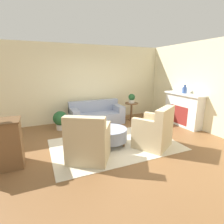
% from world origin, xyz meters
% --- Properties ---
extents(ground_plane, '(16.00, 16.00, 0.00)m').
position_xyz_m(ground_plane, '(0.00, 0.00, 0.00)').
color(ground_plane, brown).
extents(wall_back, '(9.07, 0.12, 2.80)m').
position_xyz_m(wall_back, '(0.00, 2.59, 1.40)').
color(wall_back, beige).
rests_on(wall_back, ground_plane).
extents(wall_right, '(0.12, 10.07, 2.80)m').
position_xyz_m(wall_right, '(3.10, 0.00, 1.40)').
color(wall_right, beige).
rests_on(wall_right, ground_plane).
extents(rug, '(3.24, 2.08, 0.01)m').
position_xyz_m(rug, '(0.00, 0.00, 0.01)').
color(rug, beige).
rests_on(rug, ground_plane).
extents(couch, '(1.88, 0.85, 0.81)m').
position_xyz_m(couch, '(0.15, 1.97, 0.30)').
color(couch, '#8E99B2').
rests_on(couch, ground_plane).
extents(armchair_left, '(1.12, 1.10, 1.05)m').
position_xyz_m(armchair_left, '(-0.87, -0.50, 0.40)').
color(armchair_left, '#C6B289').
rests_on(armchair_left, rug).
extents(armchair_right, '(1.12, 1.10, 1.05)m').
position_xyz_m(armchair_right, '(0.87, -0.50, 0.40)').
color(armchair_right, '#C6B289').
rests_on(armchair_right, rug).
extents(ottoman_table, '(0.86, 0.86, 0.44)m').
position_xyz_m(ottoman_table, '(-0.11, 0.05, 0.29)').
color(ottoman_table, '#8E99B2').
rests_on(ottoman_table, rug).
extents(side_table, '(0.50, 0.50, 0.67)m').
position_xyz_m(side_table, '(1.54, 1.86, 0.45)').
color(side_table, brown).
rests_on(side_table, ground_plane).
extents(fireplace, '(0.44, 1.52, 1.14)m').
position_xyz_m(fireplace, '(2.85, 0.55, 0.59)').
color(fireplace, white).
rests_on(fireplace, ground_plane).
extents(vase_mantel_near, '(0.16, 0.16, 0.29)m').
position_xyz_m(vase_mantel_near, '(2.84, 0.55, 1.25)').
color(vase_mantel_near, '#38569E').
rests_on(vase_mantel_near, fireplace).
extents(potted_plant_on_side_table, '(0.25, 0.25, 0.35)m').
position_xyz_m(potted_plant_on_side_table, '(1.54, 1.86, 0.85)').
color(potted_plant_on_side_table, beige).
rests_on(potted_plant_on_side_table, side_table).
extents(potted_plant_floor, '(0.47, 0.47, 0.62)m').
position_xyz_m(potted_plant_floor, '(-1.14, 1.79, 0.34)').
color(potted_plant_floor, beige).
rests_on(potted_plant_floor, ground_plane).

